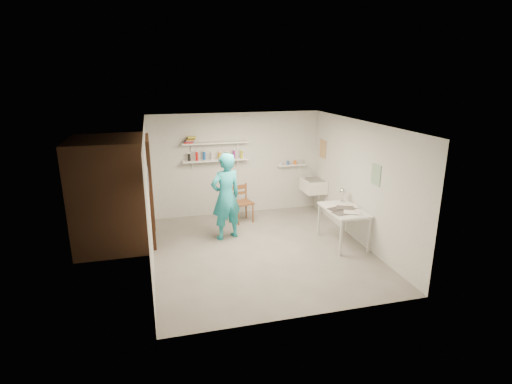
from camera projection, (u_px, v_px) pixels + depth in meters
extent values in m
cube|color=slate|center=(261.00, 251.00, 7.65)|extent=(4.00, 4.50, 0.02)
cube|color=silver|center=(262.00, 124.00, 6.96)|extent=(4.00, 4.50, 0.02)
cube|color=silver|center=(236.00, 164.00, 9.40)|extent=(4.00, 0.02, 2.40)
cube|color=silver|center=(307.00, 237.00, 5.21)|extent=(4.00, 0.02, 2.40)
cube|color=silver|center=(148.00, 199.00, 6.82)|extent=(0.02, 4.50, 2.40)
cube|color=silver|center=(361.00, 183.00, 7.79)|extent=(0.02, 4.50, 2.40)
cube|color=black|center=(150.00, 193.00, 7.86)|extent=(0.02, 0.90, 2.00)
cube|color=brown|center=(112.00, 193.00, 7.67)|extent=(1.40, 1.50, 2.10)
cube|color=brown|center=(147.00, 140.00, 7.56)|extent=(0.06, 1.05, 0.10)
cube|color=brown|center=(151.00, 200.00, 7.40)|extent=(0.06, 0.10, 2.00)
cube|color=brown|center=(151.00, 186.00, 8.32)|extent=(0.06, 0.10, 2.00)
cube|color=white|center=(216.00, 160.00, 9.12)|extent=(1.50, 0.22, 0.03)
cube|color=white|center=(215.00, 143.00, 9.00)|extent=(1.50, 0.22, 0.03)
cube|color=white|center=(291.00, 165.00, 9.67)|extent=(0.70, 0.14, 0.03)
cube|color=#334C7F|center=(148.00, 178.00, 6.77)|extent=(0.01, 0.28, 0.36)
cube|color=#995933|center=(323.00, 149.00, 9.36)|extent=(0.01, 0.34, 0.42)
cube|color=#3F724C|center=(376.00, 175.00, 7.19)|extent=(0.01, 0.30, 0.38)
cube|color=white|center=(314.00, 186.00, 9.45)|extent=(0.48, 0.60, 0.30)
imported|color=teal|center=(226.00, 197.00, 7.97)|extent=(0.75, 0.61, 1.78)
cylinder|color=beige|center=(227.00, 180.00, 8.10)|extent=(0.31, 0.14, 0.32)
cube|color=brown|center=(242.00, 203.00, 9.00)|extent=(0.50, 0.49, 0.90)
cube|color=silver|center=(343.00, 226.00, 7.85)|extent=(0.65, 1.09, 0.73)
sphere|color=silver|center=(343.00, 191.00, 8.13)|extent=(0.14, 0.14, 0.14)
cylinder|color=black|center=(189.00, 157.00, 8.94)|extent=(0.06, 0.06, 0.17)
cylinder|color=red|center=(196.00, 157.00, 8.98)|extent=(0.06, 0.06, 0.17)
cylinder|color=blue|center=(204.00, 156.00, 9.03)|extent=(0.06, 0.06, 0.17)
cylinder|color=white|center=(212.00, 156.00, 9.07)|extent=(0.06, 0.06, 0.17)
cylinder|color=orange|center=(219.00, 156.00, 9.11)|extent=(0.06, 0.06, 0.17)
cylinder|color=#268C3F|center=(227.00, 155.00, 9.15)|extent=(0.06, 0.06, 0.17)
cylinder|color=#8C268C|center=(234.00, 155.00, 9.19)|extent=(0.06, 0.06, 0.17)
cylinder|color=gold|center=(242.00, 154.00, 9.24)|extent=(0.06, 0.06, 0.17)
cube|color=red|center=(188.00, 143.00, 8.85)|extent=(0.18, 0.14, 0.03)
cube|color=#1933A5|center=(189.00, 141.00, 8.85)|extent=(0.18, 0.14, 0.03)
cube|color=orange|center=(190.00, 140.00, 8.84)|extent=(0.18, 0.14, 0.03)
cube|color=black|center=(191.00, 139.00, 8.84)|extent=(0.18, 0.14, 0.03)
cube|color=yellow|center=(192.00, 137.00, 8.84)|extent=(0.18, 0.14, 0.03)
cylinder|color=silver|center=(283.00, 163.00, 9.60)|extent=(0.07, 0.07, 0.09)
cylinder|color=#335999|center=(289.00, 163.00, 9.63)|extent=(0.07, 0.07, 0.09)
cylinder|color=orange|center=(294.00, 162.00, 9.67)|extent=(0.07, 0.07, 0.09)
cylinder|color=#999999|center=(299.00, 162.00, 9.70)|extent=(0.07, 0.07, 0.09)
cube|color=silver|center=(344.00, 209.00, 7.75)|extent=(0.30, 0.22, 0.00)
cube|color=#4C4742|center=(344.00, 209.00, 7.75)|extent=(0.30, 0.22, 0.00)
cube|color=beige|center=(344.00, 208.00, 7.75)|extent=(0.30, 0.22, 0.00)
cube|color=#383330|center=(344.00, 208.00, 7.74)|extent=(0.30, 0.22, 0.00)
cube|color=silver|center=(344.00, 208.00, 7.74)|extent=(0.30, 0.22, 0.00)
cube|color=silver|center=(344.00, 208.00, 7.74)|extent=(0.30, 0.22, 0.00)
cube|color=#4C4742|center=(344.00, 208.00, 7.74)|extent=(0.30, 0.22, 0.00)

